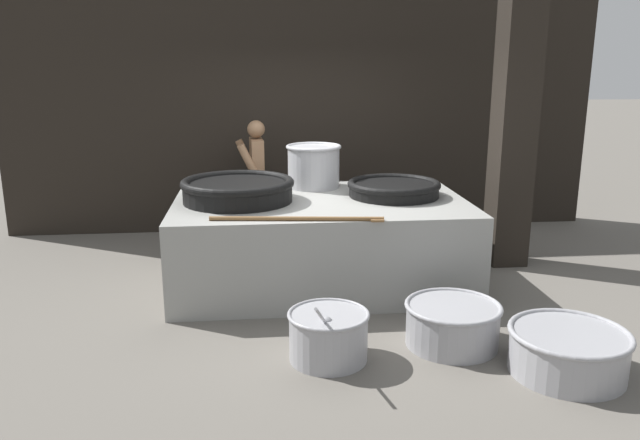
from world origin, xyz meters
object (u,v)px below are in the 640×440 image
prep_bowl_vegetables (328,334)px  prep_bowl_extra (568,350)px  stock_pot (314,165)px  cook (257,178)px  prep_bowl_meat (452,322)px  giant_wok_far (394,188)px  giant_wok_near (238,189)px

prep_bowl_vegetables → prep_bowl_extra: 1.83m
stock_pot → prep_bowl_extra: size_ratio=0.69×
cook → stock_pot: bearing=122.8°
prep_bowl_meat → giant_wok_far: bearing=94.5°
giant_wok_far → giant_wok_near: bearing=-176.8°
cook → prep_bowl_extra: bearing=117.5°
prep_bowl_extra → prep_bowl_vegetables: bearing=167.0°
cook → prep_bowl_extra: size_ratio=1.76×
stock_pot → prep_bowl_vegetables: stock_pot is taller
cook → giant_wok_far: bearing=131.1°
prep_bowl_vegetables → cook: bearing=99.2°
giant_wok_near → cook: bearing=82.9°
prep_bowl_extra → stock_pot: bearing=120.0°
cook → prep_bowl_meat: cook is taller
giant_wok_far → stock_pot: size_ratio=1.58×
giant_wok_near → prep_bowl_meat: (1.79, -1.66, -0.83)m
prep_bowl_vegetables → prep_bowl_extra: (1.78, -0.41, -0.03)m
giant_wok_near → prep_bowl_meat: 2.58m
giant_wok_near → prep_bowl_vegetables: giant_wok_near is taller
giant_wok_near → stock_pot: 1.09m
giant_wok_near → stock_pot: stock_pot is taller
cook → prep_bowl_vegetables: (0.54, -3.35, -0.64)m
prep_bowl_vegetables → prep_bowl_meat: bearing=8.4°
cook → prep_bowl_vegetables: size_ratio=1.91×
giant_wok_near → prep_bowl_vegetables: (0.73, -1.81, -0.81)m
stock_pot → prep_bowl_meat: size_ratio=0.78×
prep_bowl_vegetables → prep_bowl_meat: prep_bowl_vegetables is taller
cook → prep_bowl_meat: bearing=112.4°
stock_pot → prep_bowl_meat: stock_pot is taller
giant_wok_near → stock_pot: size_ratio=1.85×
stock_pot → prep_bowl_meat: (0.95, -2.33, -0.96)m
giant_wok_far → prep_bowl_meat: size_ratio=1.24×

